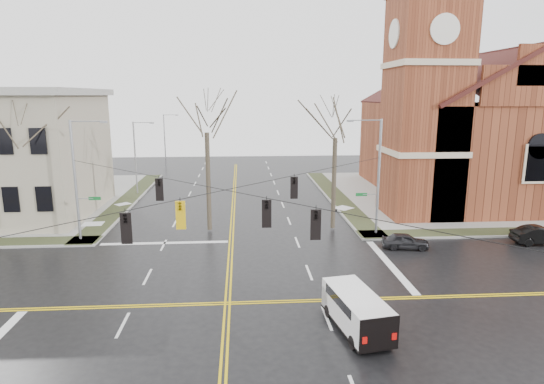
{
  "coord_description": "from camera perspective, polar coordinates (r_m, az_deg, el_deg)",
  "views": [
    {
      "loc": [
        0.84,
        -22.61,
        10.9
      ],
      "look_at": [
        2.8,
        6.0,
        4.78
      ],
      "focal_mm": 30.0,
      "sensor_mm": 36.0,
      "label": 1
    }
  ],
  "objects": [
    {
      "name": "ground",
      "position": [
        25.11,
        -5.61,
        -13.73
      ],
      "size": [
        120.0,
        120.0,
        0.0
      ],
      "primitive_type": "plane",
      "color": "black",
      "rests_on": "ground"
    },
    {
      "name": "sidewalks",
      "position": [
        25.08,
        -5.61,
        -13.57
      ],
      "size": [
        80.0,
        80.0,
        0.17
      ],
      "color": "gray",
      "rests_on": "ground"
    },
    {
      "name": "road_markings",
      "position": [
        25.11,
        -5.61,
        -13.72
      ],
      "size": [
        100.0,
        100.0,
        0.01
      ],
      "color": "gold",
      "rests_on": "ground"
    },
    {
      "name": "church",
      "position": [
        53.15,
        23.09,
        8.44
      ],
      "size": [
        24.28,
        27.48,
        27.5
      ],
      "color": "brown",
      "rests_on": "ground"
    },
    {
      "name": "signal_pole_ne",
      "position": [
        36.18,
        12.98,
        2.27
      ],
      "size": [
        2.75,
        0.22,
        9.0
      ],
      "color": "gray",
      "rests_on": "ground"
    },
    {
      "name": "signal_pole_nw",
      "position": [
        36.7,
        -23.23,
        1.73
      ],
      "size": [
        2.75,
        0.22,
        9.0
      ],
      "color": "gray",
      "rests_on": "ground"
    },
    {
      "name": "span_wires",
      "position": [
        23.11,
        -5.92,
        0.25
      ],
      "size": [
        23.02,
        23.02,
        0.03
      ],
      "color": "black",
      "rests_on": "ground"
    },
    {
      "name": "traffic_signals",
      "position": [
        22.63,
        -5.94,
        -1.95
      ],
      "size": [
        8.21,
        8.26,
        1.3
      ],
      "color": "black",
      "rests_on": "ground"
    },
    {
      "name": "streetlight_north_a",
      "position": [
        52.3,
        -16.64,
        4.48
      ],
      "size": [
        2.3,
        0.2,
        8.0
      ],
      "color": "gray",
      "rests_on": "ground"
    },
    {
      "name": "streetlight_north_b",
      "position": [
        71.83,
        -13.21,
        6.59
      ],
      "size": [
        2.3,
        0.2,
        8.0
      ],
      "color": "gray",
      "rests_on": "ground"
    },
    {
      "name": "cargo_van",
      "position": [
        22.53,
        10.36,
        -14.06
      ],
      "size": [
        2.6,
        4.93,
        1.79
      ],
      "rotation": [
        0.0,
        0.0,
        0.17
      ],
      "color": "white",
      "rests_on": "ground"
    },
    {
      "name": "parked_car_a",
      "position": [
        34.45,
        16.38,
        -5.91
      ],
      "size": [
        3.5,
        1.84,
        1.14
      ],
      "primitive_type": "imported",
      "rotation": [
        0.0,
        0.0,
        1.42
      ],
      "color": "black",
      "rests_on": "ground"
    },
    {
      "name": "parked_car_b",
      "position": [
        39.48,
        30.66,
        -4.69
      ],
      "size": [
        4.17,
        1.64,
        1.35
      ],
      "primitive_type": "imported",
      "rotation": [
        0.0,
        0.0,
        1.52
      ],
      "color": "black",
      "rests_on": "ground"
    },
    {
      "name": "tree_nw_far",
      "position": [
        39.49,
        -28.14,
        5.8
      ],
      "size": [
        4.0,
        4.0,
        10.44
      ],
      "color": "#312A1F",
      "rests_on": "ground"
    },
    {
      "name": "tree_nw_near",
      "position": [
        36.12,
        -8.21,
        8.22
      ],
      "size": [
        4.0,
        4.0,
        11.84
      ],
      "color": "#312A1F",
      "rests_on": "ground"
    },
    {
      "name": "tree_ne",
      "position": [
        36.66,
        7.96,
        7.48
      ],
      "size": [
        4.0,
        4.0,
        11.12
      ],
      "color": "#312A1F",
      "rests_on": "ground"
    }
  ]
}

